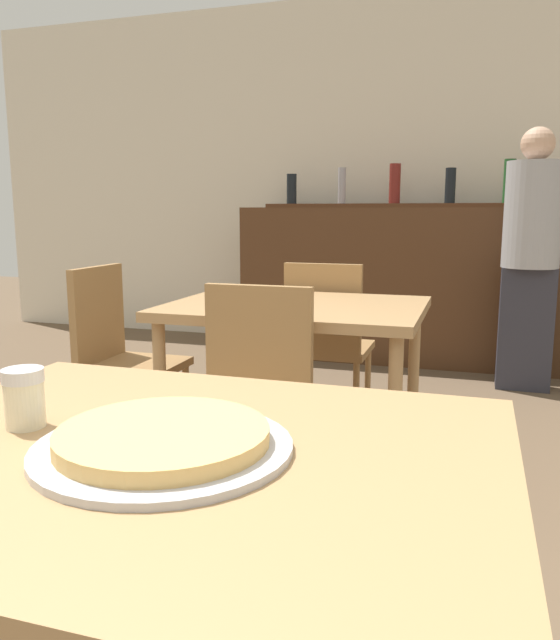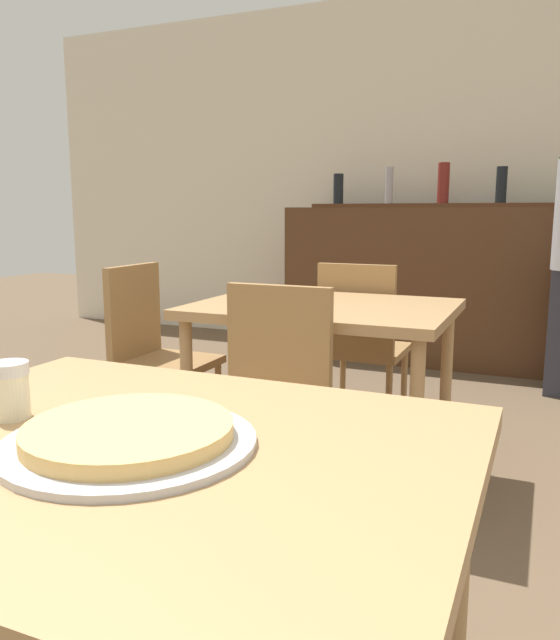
# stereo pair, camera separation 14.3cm
# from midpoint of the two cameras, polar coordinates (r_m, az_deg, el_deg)

# --- Properties ---
(wall_back) EXTENTS (8.00, 0.05, 2.80)m
(wall_back) POSITION_cam_midpoint_polar(r_m,az_deg,el_deg) (5.22, 18.43, 12.59)
(wall_back) COLOR silver
(wall_back) RESTS_ON ground_plane
(dining_table_near) EXTENTS (1.00, 0.80, 0.77)m
(dining_table_near) POSITION_cam_midpoint_polar(r_m,az_deg,el_deg) (1.01, -8.61, -15.88)
(dining_table_near) COLOR #A87F51
(dining_table_near) RESTS_ON ground_plane
(dining_table_far) EXTENTS (1.03, 0.79, 0.74)m
(dining_table_far) POSITION_cam_midpoint_polar(r_m,az_deg,el_deg) (2.57, 5.60, -0.43)
(dining_table_far) COLOR #A87F51
(dining_table_far) RESTS_ON ground_plane
(bar_counter) EXTENTS (2.60, 0.56, 1.14)m
(bar_counter) POSITION_cam_midpoint_polar(r_m,az_deg,el_deg) (4.74, 17.33, 2.90)
(bar_counter) COLOR #4C2D19
(bar_counter) RESTS_ON ground_plane
(bar_back_shelf) EXTENTS (2.39, 0.24, 0.34)m
(bar_back_shelf) POSITION_cam_midpoint_polar(r_m,az_deg,el_deg) (4.85, 18.03, 10.58)
(bar_back_shelf) COLOR #4C2D19
(bar_back_shelf) RESTS_ON bar_counter
(chair_far_side_front) EXTENTS (0.40, 0.40, 0.87)m
(chair_far_side_front) POSITION_cam_midpoint_polar(r_m,az_deg,el_deg) (2.09, 0.75, -7.33)
(chair_far_side_front) COLOR olive
(chair_far_side_front) RESTS_ON ground_plane
(chair_far_side_back) EXTENTS (0.40, 0.40, 0.87)m
(chair_far_side_back) POSITION_cam_midpoint_polar(r_m,az_deg,el_deg) (3.13, 8.71, -1.63)
(chair_far_side_back) COLOR olive
(chair_far_side_back) RESTS_ON ground_plane
(chair_far_side_left) EXTENTS (0.40, 0.40, 0.87)m
(chair_far_side_left) POSITION_cam_midpoint_polar(r_m,az_deg,el_deg) (2.96, -10.21, -2.32)
(chair_far_side_left) COLOR olive
(chair_far_side_left) RESTS_ON ground_plane
(pizza_tray) EXTENTS (0.38, 0.38, 0.04)m
(pizza_tray) POSITION_cam_midpoint_polar(r_m,az_deg,el_deg) (0.95, -9.63, -10.45)
(pizza_tray) COLOR #B7B7BC
(pizza_tray) RESTS_ON dining_table_near
(cheese_shaker) EXTENTS (0.07, 0.07, 0.10)m
(cheese_shaker) POSITION_cam_midpoint_polar(r_m,az_deg,el_deg) (1.12, -20.18, -6.07)
(cheese_shaker) COLOR beige
(cheese_shaker) RESTS_ON dining_table_near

